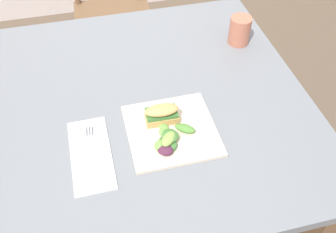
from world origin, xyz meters
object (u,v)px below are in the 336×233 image
at_px(chair_wooden_far, 112,13).
at_px(sandwich_half_front, 162,114).
at_px(dining_table, 127,131).
at_px(cup_extra_side, 240,30).
at_px(plate_lunch, 171,130).
at_px(fork_on_napkin, 91,148).

height_order(chair_wooden_far, sandwich_half_front, chair_wooden_far).
distance_m(dining_table, cup_extra_side, 0.52).
relative_size(sandwich_half_front, cup_extra_side, 0.97).
height_order(chair_wooden_far, plate_lunch, chair_wooden_far).
distance_m(fork_on_napkin, cup_extra_side, 0.67).
height_order(fork_on_napkin, cup_extra_side, cup_extra_side).
distance_m(dining_table, sandwich_half_front, 0.22).
bearing_deg(cup_extra_side, dining_table, -154.90).
distance_m(sandwich_half_front, cup_extra_side, 0.47).
height_order(dining_table, fork_on_napkin, fork_on_napkin).
height_order(sandwich_half_front, fork_on_napkin, sandwich_half_front).
distance_m(sandwich_half_front, fork_on_napkin, 0.22).
bearing_deg(chair_wooden_far, plate_lunch, -88.11).
bearing_deg(plate_lunch, dining_table, 127.50).
height_order(chair_wooden_far, cup_extra_side, chair_wooden_far).
height_order(chair_wooden_far, fork_on_napkin, chair_wooden_far).
height_order(dining_table, plate_lunch, plate_lunch).
xyz_separation_m(chair_wooden_far, cup_extra_side, (0.37, -0.78, 0.34)).
bearing_deg(plate_lunch, cup_extra_side, 46.62).
bearing_deg(plate_lunch, chair_wooden_far, 91.89).
xyz_separation_m(dining_table, chair_wooden_far, (0.07, 0.98, -0.17)).
distance_m(dining_table, fork_on_napkin, 0.23).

